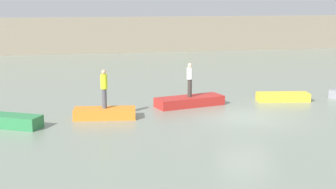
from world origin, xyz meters
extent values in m
plane|color=gray|center=(0.00, 0.00, 0.00)|extent=(120.00, 120.00, 0.00)
cube|color=gray|center=(0.00, 29.47, 1.82)|extent=(80.00, 1.20, 3.63)
cube|color=#2D7F47|center=(-11.01, 0.62, 0.27)|extent=(3.54, 2.51, 0.55)
cube|color=orange|center=(-6.52, 1.19, 0.24)|extent=(2.98, 1.43, 0.49)
cube|color=red|center=(-1.95, 3.01, 0.25)|extent=(3.79, 2.02, 0.49)
cube|color=gold|center=(3.37, 3.20, 0.23)|extent=(2.94, 1.37, 0.45)
cylinder|color=#38332D|center=(-1.95, 3.01, 0.96)|extent=(0.22, 0.22, 0.93)
cylinder|color=white|center=(-1.95, 3.01, 1.73)|extent=(0.32, 0.32, 0.61)
sphere|color=beige|center=(-1.95, 3.01, 2.15)|extent=(0.23, 0.23, 0.23)
cylinder|color=#4C4C56|center=(-6.52, 1.19, 0.95)|extent=(0.22, 0.22, 0.92)
cylinder|color=#D8F226|center=(-6.52, 1.19, 1.75)|extent=(0.32, 0.32, 0.67)
sphere|color=tan|center=(-6.52, 1.19, 2.20)|extent=(0.23, 0.23, 0.23)
camera|label=1|loc=(-8.17, -21.36, 5.55)|focal=52.54mm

